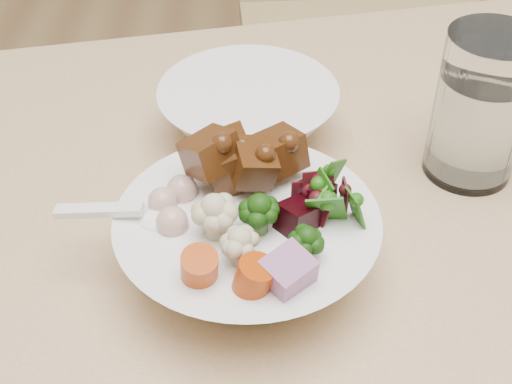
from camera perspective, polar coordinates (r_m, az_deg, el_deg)
chair_far at (r=1.27m, az=9.29°, el=14.71°), size 0.47×0.47×0.96m
food_bowl at (r=0.53m, az=-0.53°, el=-3.90°), size 0.20×0.20×0.11m
soup_spoon at (r=0.52m, az=-8.93°, el=-2.06°), size 0.10×0.03×0.02m
water_glass at (r=0.64m, az=17.42°, el=6.08°), size 0.08×0.08×0.14m
side_bowl at (r=0.67m, az=-0.62°, el=6.18°), size 0.17×0.17×0.06m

